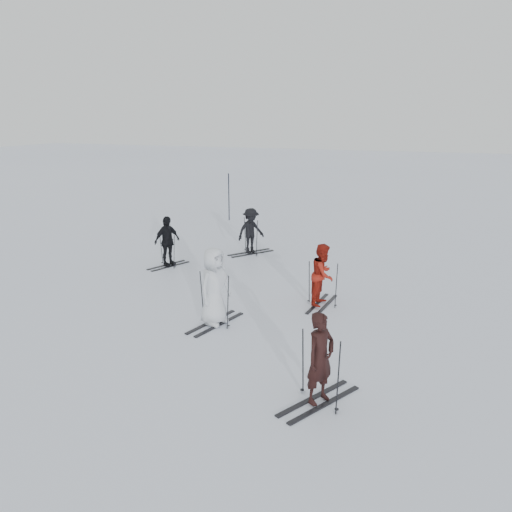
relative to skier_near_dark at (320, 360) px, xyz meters
The scene contains 12 objects.
ground 5.07m from the skier_near_dark, 127.28° to the left, with size 120.00×120.00×0.00m, color silver.
skier_near_dark is the anchor object (origin of this frame).
skier_red 4.63m from the skier_near_dark, 102.69° to the left, with size 0.78×0.61×1.61m, color maroon.
skier_grey 3.94m from the skier_near_dark, 142.07° to the left, with size 0.90×0.58×1.84m, color silver.
skier_uphill_left 8.98m from the skier_near_dark, 136.81° to the left, with size 0.95×0.40×1.63m, color black.
skier_uphill_far 9.71m from the skier_near_dark, 118.12° to the left, with size 1.04×0.60×1.60m, color black.
skis_near_dark 0.15m from the skier_near_dark, behind, with size 0.95×1.79×1.31m, color black, non-canonical shape.
skis_red 4.64m from the skier_near_dark, 102.69° to the left, with size 0.87×1.64×1.20m, color black, non-canonical shape.
skis_grey 3.94m from the skier_near_dark, 142.07° to the left, with size 0.94×1.78×1.30m, color black, non-canonical shape.
skis_uphill_left 8.99m from the skier_near_dark, 136.81° to the left, with size 0.82×1.55×1.13m, color black, non-canonical shape.
skis_uphill_far 9.71m from the skier_near_dark, 118.12° to the left, with size 0.95×1.79×1.31m, color black, non-canonical shape.
piste_marker 15.67m from the skier_near_dark, 119.23° to the left, with size 0.05×0.05×2.19m, color black.
Camera 1 is at (4.69, -11.48, 4.78)m, focal length 35.00 mm.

